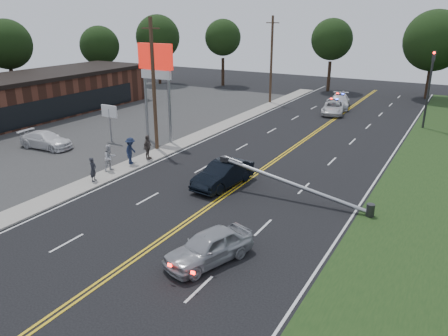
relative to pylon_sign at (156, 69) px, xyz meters
The scene contains 26 objects.
ground 18.50m from the pylon_sign, 53.13° to the right, with size 120.00×120.00×0.00m, color black.
parking_lot 11.92m from the pylon_sign, 157.17° to the right, with size 25.00×60.00×0.01m, color #2D2D2D.
sidewalk 7.46m from the pylon_sign, 62.30° to the right, with size 1.80×70.00×0.12m, color gray.
centerline_yellow 12.73m from the pylon_sign, 20.85° to the right, with size 0.36×80.00×0.00m, color gold.
pharmacy_building 17.90m from the pylon_sign, behind, with size 8.40×30.40×4.30m.
pylon_sign is the anchor object (origin of this frame).
small_sign 5.45m from the pylon_sign, 150.26° to the right, with size 1.60×0.14×3.10m.
traffic_signal 24.75m from the pylon_sign, 40.39° to the left, with size 0.28×0.41×7.05m.
fallen_streetlight 16.66m from the pylon_sign, 22.22° to the right, with size 9.36×0.44×1.91m.
utility_pole_mid 2.55m from the pylon_sign, 56.98° to the right, with size 1.60×0.28×10.00m.
utility_pole_far 20.06m from the pylon_sign, 86.28° to the left, with size 1.60×0.28×10.00m.
tree_2 26.22m from the pylon_sign, 168.71° to the left, with size 5.73×5.73×9.69m.
tree_3 30.53m from the pylon_sign, 142.77° to the left, with size 5.44×5.44×8.64m.
tree_4 32.38m from the pylon_sign, 127.32° to the left, with size 6.48×6.48×10.12m.
tree_5 30.83m from the pylon_sign, 109.64° to the left, with size 5.18×5.18×9.50m.
tree_6 32.24m from the pylon_sign, 81.37° to the left, with size 5.49×5.49×9.67m.
tree_7 36.90m from the pylon_sign, 62.02° to the left, with size 7.34×7.34×10.74m.
crashed_sedan 12.52m from the pylon_sign, 32.20° to the right, with size 1.65×4.73×1.56m, color black.
waiting_sedan 20.17m from the pylon_sign, 46.20° to the right, with size 1.70×4.21×1.44m, color #A6A8AE.
parked_car 10.46m from the pylon_sign, 138.49° to the right, with size 1.86×4.57×1.33m, color white.
emergency_a 20.88m from the pylon_sign, 61.31° to the left, with size 2.16×4.69×1.30m, color silver.
emergency_b 23.81m from the pylon_sign, 66.26° to the left, with size 2.12×5.21×1.51m, color silver.
bystander_a 11.12m from the pylon_sign, 77.24° to the right, with size 0.57×0.37×1.55m, color #26262D.
bystander_b 9.28m from the pylon_sign, 77.33° to the right, with size 0.87×0.68×1.80m, color #BABABF.
bystander_c 7.90m from the pylon_sign, 71.09° to the right, with size 1.23×0.71×1.90m, color #18213C.
bystander_d 7.08m from the pylon_sign, 61.86° to the right, with size 1.06×0.44×1.80m, color #544943.
Camera 1 is at (11.71, -14.17, 10.22)m, focal length 35.00 mm.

